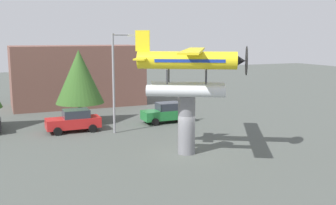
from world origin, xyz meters
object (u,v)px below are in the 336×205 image
Objects in this scene: car_mid_red at (74,121)px; floatplane_monument at (189,68)px; display_pedestal at (187,124)px; tree_east at (79,77)px; streetlight_primary at (116,76)px; storefront_building at (77,75)px; car_far_green at (167,113)px.

floatplane_monument is at bearing 121.80° from car_mid_red.
tree_east reaches higher than display_pedestal.
floatplane_monument reaches higher than tree_east.
streetlight_primary is at bearing -68.12° from tree_east.
streetlight_primary reaches higher than car_mid_red.
display_pedestal reaches higher than car_mid_red.
display_pedestal is at bearing -82.92° from storefront_building.
tree_east is at bearing 110.24° from display_pedestal.
car_mid_red is 0.30× the size of storefront_building.
tree_east is at bearing -20.98° from car_far_green.
streetlight_primary reaches higher than storefront_building.
car_mid_red is at bearing -110.58° from tree_east.
floatplane_monument reaches higher than car_far_green.
display_pedestal is at bearing -70.85° from streetlight_primary.
floatplane_monument is 22.36m from storefront_building.
display_pedestal is 3.60m from floatplane_monument.
tree_east is at bearing -110.58° from car_mid_red.
car_mid_red is 1.00× the size of car_far_green.
display_pedestal is 0.40× the size of floatplane_monument.
car_far_green is at bearing -20.98° from tree_east.
streetlight_primary is at bearing 149.43° from car_mid_red.
storefront_building is at bearing 90.81° from streetlight_primary.
floatplane_monument is 11.68m from car_mid_red.
storefront_building reaches higher than car_mid_red.
car_mid_red is at bearing -102.22° from storefront_building.
tree_east reaches higher than car_far_green.
streetlight_primary is 1.21× the size of tree_east.
tree_east is (-4.43, 12.01, 2.14)m from display_pedestal.
storefront_building is (-5.31, 12.68, 2.38)m from car_far_green.
car_far_green is 13.95m from storefront_building.
floatplane_monument reaches higher than display_pedestal.
streetlight_primary is (-2.64, 7.33, -1.03)m from floatplane_monument.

